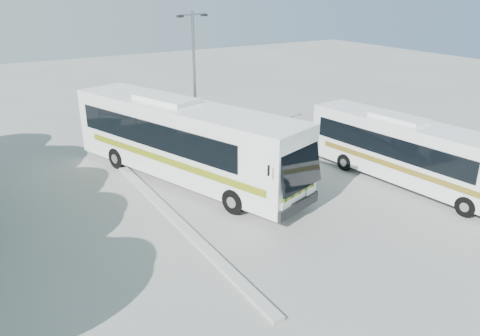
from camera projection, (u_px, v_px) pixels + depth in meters
ground at (240, 220)px, 19.32m from camera, size 100.00×100.00×0.00m
kerb_divider at (169, 213)px, 19.77m from camera, size 0.40×16.00×0.15m
coach_main at (184, 139)px, 22.67m from camera, size 6.89×13.84×3.80m
coach_adjacent at (412, 152)px, 22.21m from camera, size 3.31×11.20×3.06m
lamppost at (195, 80)px, 25.05m from camera, size 1.91×0.60×7.85m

